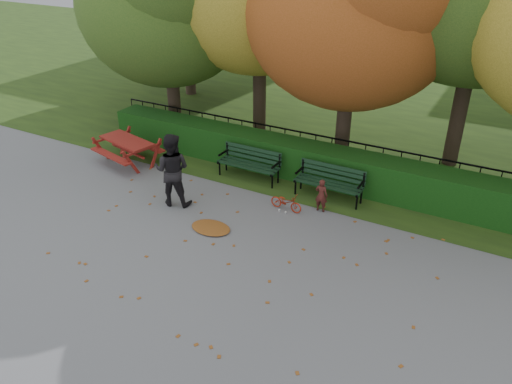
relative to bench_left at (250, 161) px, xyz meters
The scene contains 12 objects.
ground 3.96m from the bench_left, 70.65° to the right, with size 90.00×90.00×0.00m, color slate.
grass_strip 10.39m from the bench_left, 82.81° to the left, with size 90.00×90.00×0.00m, color #1E3111.
hedge 1.53m from the bench_left, 31.58° to the left, with size 13.00×0.90×1.00m, color black.
iron_fence 2.06m from the bench_left, 50.89° to the left, with size 14.00×0.04×1.02m.
bench_left is the anchor object (origin of this frame).
bench_right 2.40m from the bench_left, ahead, with size 1.80×0.57×0.88m.
picnic_table 3.81m from the bench_left, 166.14° to the right, with size 2.06×1.80×0.87m.
leaf_pile 2.92m from the bench_left, 79.47° to the right, with size 1.00×0.69×0.07m, color brown.
leaf_scatter 3.68m from the bench_left, 69.08° to the right, with size 9.00×5.70×0.01m, color brown, non-canonical shape.
child 2.59m from the bench_left, 17.19° to the right, with size 0.32×0.21×0.88m, color #461A16.
adult 2.48m from the bench_left, 113.78° to the right, with size 0.93×0.72×1.91m, color black.
bicycle 2.07m from the bench_left, 34.14° to the right, with size 0.30×0.87×0.46m, color #A3220F.
Camera 1 is at (5.02, -7.39, 6.38)m, focal length 35.00 mm.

